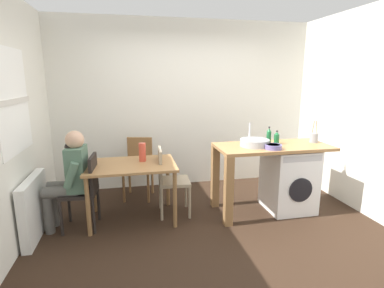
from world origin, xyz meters
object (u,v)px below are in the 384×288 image
at_px(dining_table, 131,171).
at_px(bottle_squat_brown, 277,138).
at_px(utensil_crock, 314,137).
at_px(chair_person_seat, 85,188).
at_px(seated_person, 70,175).
at_px(chair_opposite, 169,178).
at_px(washing_machine, 289,179).
at_px(chair_spare_by_wall, 139,164).
at_px(mixing_bowl, 273,146).
at_px(bottle_tall_green, 269,136).
at_px(vase, 142,152).

relative_size(dining_table, bottle_squat_brown, 6.01).
bearing_deg(utensil_crock, dining_table, 178.21).
xyz_separation_m(chair_person_seat, seated_person, (-0.16, 0.01, 0.16)).
xyz_separation_m(chair_opposite, washing_machine, (1.63, -0.18, -0.08)).
bearing_deg(chair_spare_by_wall, seated_person, 60.51).
distance_m(dining_table, bottle_squat_brown, 1.96).
height_order(washing_machine, mixing_bowl, mixing_bowl).
bearing_deg(bottle_tall_green, utensil_crock, -4.62).
bearing_deg(bottle_squat_brown, washing_machine, -16.97).
relative_size(chair_opposite, washing_machine, 1.05).
bearing_deg(bottle_tall_green, bottle_squat_brown, -27.51).
height_order(chair_opposite, seated_person, seated_person).
height_order(chair_opposite, mixing_bowl, mixing_bowl).
bearing_deg(chair_spare_by_wall, vase, 106.80).
xyz_separation_m(chair_spare_by_wall, utensil_crock, (2.36, -0.85, 0.48)).
relative_size(seated_person, bottle_squat_brown, 6.55).
distance_m(bottle_squat_brown, vase, 1.78).
bearing_deg(dining_table, bottle_tall_green, -0.79).
bearing_deg(chair_opposite, washing_machine, 86.95).
bearing_deg(utensil_crock, bottle_tall_green, 175.38).
relative_size(chair_spare_by_wall, mixing_bowl, 4.22).
xyz_separation_m(bottle_tall_green, mixing_bowl, (-0.08, -0.30, -0.07)).
xyz_separation_m(chair_person_seat, bottle_squat_brown, (2.47, 0.03, 0.49)).
relative_size(chair_opposite, seated_person, 0.75).
xyz_separation_m(bottle_tall_green, vase, (-1.68, 0.13, -0.17)).
relative_size(chair_person_seat, chair_opposite, 1.00).
xyz_separation_m(dining_table, chair_person_seat, (-0.55, -0.11, -0.14)).
xyz_separation_m(bottle_squat_brown, mixing_bowl, (-0.17, -0.25, -0.05)).
height_order(seated_person, mixing_bowl, seated_person).
relative_size(bottle_tall_green, utensil_crock, 0.78).
distance_m(chair_opposite, bottle_tall_green, 1.45).
relative_size(chair_spare_by_wall, bottle_tall_green, 3.87).
bearing_deg(bottle_squat_brown, chair_person_seat, -179.24).
bearing_deg(bottle_tall_green, chair_person_seat, -178.08).
bearing_deg(seated_person, mixing_bowl, -91.56).
bearing_deg(seated_person, bottle_tall_green, -84.57).
bearing_deg(vase, seated_person, -167.23).
bearing_deg(chair_person_seat, dining_table, -75.23).
distance_m(seated_person, bottle_squat_brown, 2.65).
distance_m(dining_table, washing_machine, 2.12).
height_order(washing_machine, vase, vase).
distance_m(dining_table, utensil_crock, 2.50).
distance_m(chair_opposite, vase, 0.48).
bearing_deg(chair_opposite, vase, -94.58).
distance_m(chair_spare_by_wall, vase, 0.76).
xyz_separation_m(chair_opposite, bottle_squat_brown, (1.44, -0.13, 0.49)).
xyz_separation_m(seated_person, utensil_crock, (3.18, 0.02, 0.32)).
relative_size(dining_table, bottle_tall_green, 4.73).
distance_m(washing_machine, utensil_crock, 0.67).
bearing_deg(chair_spare_by_wall, chair_opposite, 130.57).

